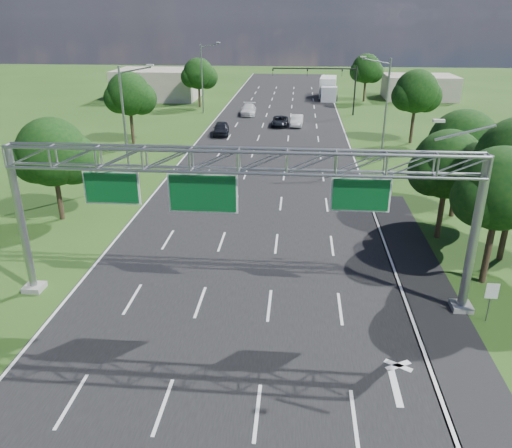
# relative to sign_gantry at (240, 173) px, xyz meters

# --- Properties ---
(ground) EXTENTS (220.00, 220.00, 0.00)m
(ground) POSITION_rel_sign_gantry_xyz_m (-0.33, 18.00, -6.89)
(ground) COLOR #234314
(ground) RESTS_ON ground
(road) EXTENTS (18.00, 180.00, 0.02)m
(road) POSITION_rel_sign_gantry_xyz_m (-0.33, 18.00, -6.89)
(road) COLOR black
(road) RESTS_ON ground
(road_flare) EXTENTS (3.00, 30.00, 0.02)m
(road_flare) POSITION_rel_sign_gantry_xyz_m (9.87, 2.00, -6.89)
(road_flare) COLOR black
(road_flare) RESTS_ON ground
(sign_gantry) EXTENTS (23.50, 1.00, 9.56)m
(sign_gantry) POSITION_rel_sign_gantry_xyz_m (0.00, 0.00, 0.00)
(sign_gantry) COLOR gray
(sign_gantry) RESTS_ON ground
(regulatory_sign) EXTENTS (0.60, 0.08, 2.10)m
(regulatory_sign) POSITION_rel_sign_gantry_xyz_m (12.07, -1.02, -5.38)
(regulatory_sign) COLOR gray
(regulatory_sign) RESTS_ON ground
(traffic_signal) EXTENTS (12.21, 0.24, 7.00)m
(traffic_signal) POSITION_rel_sign_gantry_xyz_m (7.15, 53.00, -1.72)
(traffic_signal) COLOR black
(traffic_signal) RESTS_ON ground
(streetlight_l_near) EXTENTS (2.97, 0.22, 10.16)m
(streetlight_l_near) POSITION_rel_sign_gantry_xyz_m (-11.63, 18.00, -1.31)
(streetlight_l_near) COLOR gray
(streetlight_l_near) RESTS_ON ground
(streetlight_l_far) EXTENTS (2.97, 0.22, 10.16)m
(streetlight_l_far) POSITION_rel_sign_gantry_xyz_m (-11.63, 53.00, -1.31)
(streetlight_l_far) COLOR gray
(streetlight_l_far) RESTS_ON ground
(streetlight_r_mid) EXTENTS (2.97, 0.22, 10.16)m
(streetlight_r_mid) POSITION_rel_sign_gantry_xyz_m (10.97, 28.00, -1.31)
(streetlight_r_mid) COLOR gray
(streetlight_r_mid) RESTS_ON ground
(tree_cluster_right) EXTENTS (9.91, 14.60, 8.68)m
(tree_cluster_right) POSITION_rel_sign_gantry_xyz_m (14.47, 7.19, -1.58)
(tree_cluster_right) COLOR #2D2116
(tree_cluster_right) RESTS_ON ground
(tree_verge_la) EXTENTS (5.76, 4.80, 7.40)m
(tree_verge_la) POSITION_rel_sign_gantry_xyz_m (-14.25, 10.04, -2.13)
(tree_verge_la) COLOR #2D2116
(tree_verge_la) RESTS_ON ground
(tree_verge_lb) EXTENTS (5.76, 4.80, 8.06)m
(tree_verge_lb) POSITION_rel_sign_gantry_xyz_m (-16.25, 33.04, -1.48)
(tree_verge_lb) COLOR #2D2116
(tree_verge_lb) RESTS_ON ground
(tree_verge_lc) EXTENTS (5.76, 4.80, 7.62)m
(tree_verge_lc) POSITION_rel_sign_gantry_xyz_m (-13.25, 58.04, -1.92)
(tree_verge_lc) COLOR #2D2116
(tree_verge_lc) RESTS_ON ground
(tree_verge_rd) EXTENTS (5.76, 4.80, 8.28)m
(tree_verge_rd) POSITION_rel_sign_gantry_xyz_m (15.75, 36.04, -1.26)
(tree_verge_rd) COLOR #2D2116
(tree_verge_rd) RESTS_ON ground
(tree_verge_re) EXTENTS (5.76, 4.80, 7.84)m
(tree_verge_re) POSITION_rel_sign_gantry_xyz_m (13.75, 66.04, -1.70)
(tree_verge_re) COLOR #2D2116
(tree_verge_re) RESTS_ON ground
(building_left) EXTENTS (14.00, 10.00, 5.00)m
(building_left) POSITION_rel_sign_gantry_xyz_m (-22.33, 66.00, -4.39)
(building_left) COLOR gray
(building_left) RESTS_ON ground
(building_right) EXTENTS (12.00, 9.00, 4.00)m
(building_right) POSITION_rel_sign_gantry_xyz_m (23.67, 70.00, -4.89)
(building_right) COLOR gray
(building_right) RESTS_ON ground
(car_queue_a) EXTENTS (2.31, 5.29, 1.51)m
(car_queue_a) POSITION_rel_sign_gantry_xyz_m (-4.83, 52.10, -6.14)
(car_queue_a) COLOR silver
(car_queue_a) RESTS_ON ground
(car_queue_b) EXTENTS (2.18, 4.58, 1.26)m
(car_queue_b) POSITION_rel_sign_gantry_xyz_m (0.14, 44.31, -6.26)
(car_queue_b) COLOR black
(car_queue_b) RESTS_ON ground
(car_queue_c) EXTENTS (2.33, 4.79, 1.58)m
(car_queue_c) POSITION_rel_sign_gantry_xyz_m (-6.86, 38.32, -6.10)
(car_queue_c) COLOR black
(car_queue_c) RESTS_ON ground
(car_queue_d) EXTENTS (1.75, 4.36, 1.41)m
(car_queue_d) POSITION_rel_sign_gantry_xyz_m (2.40, 44.58, -6.19)
(car_queue_d) COLOR silver
(car_queue_d) RESTS_ON ground
(box_truck) EXTENTS (3.30, 9.58, 3.55)m
(box_truck) POSITION_rel_sign_gantry_xyz_m (7.67, 69.09, -5.19)
(box_truck) COLOR silver
(box_truck) RESTS_ON ground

